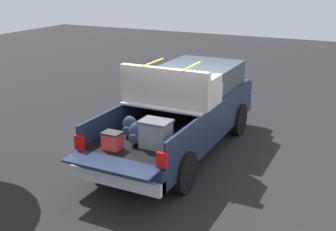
% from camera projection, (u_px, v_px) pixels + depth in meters
% --- Properties ---
extents(ground_plane, '(40.00, 40.00, 0.00)m').
position_uv_depth(ground_plane, '(179.00, 151.00, 10.20)').
color(ground_plane, black).
extents(pickup_truck, '(6.05, 2.06, 2.23)m').
position_uv_depth(pickup_truck, '(186.00, 109.00, 10.20)').
color(pickup_truck, '#162138').
rests_on(pickup_truck, ground_plane).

